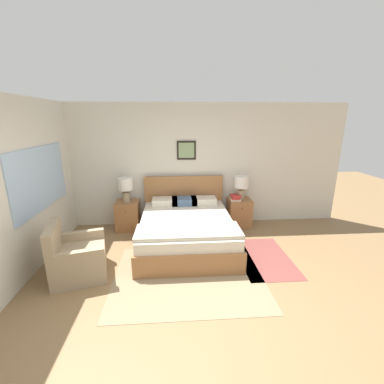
{
  "coord_description": "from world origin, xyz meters",
  "views": [
    {
      "loc": [
        -0.18,
        -2.68,
        2.28
      ],
      "look_at": [
        0.13,
        1.52,
        1.07
      ],
      "focal_mm": 24.0,
      "sensor_mm": 36.0,
      "label": 1
    }
  ],
  "objects_px": {
    "nightstand_by_door": "(239,212)",
    "table_lamp_near_window": "(126,186)",
    "table_lamp_by_door": "(241,184)",
    "nightstand_near_window": "(128,215)",
    "bed": "(186,229)",
    "armchair": "(77,258)"
  },
  "relations": [
    {
      "from": "armchair",
      "to": "bed",
      "type": "bearing_deg",
      "value": 102.77
    },
    {
      "from": "table_lamp_near_window",
      "to": "table_lamp_by_door",
      "type": "bearing_deg",
      "value": 0.0
    },
    {
      "from": "table_lamp_near_window",
      "to": "armchair",
      "type": "bearing_deg",
      "value": -105.86
    },
    {
      "from": "table_lamp_near_window",
      "to": "nightstand_near_window",
      "type": "bearing_deg",
      "value": -27.35
    },
    {
      "from": "table_lamp_near_window",
      "to": "bed",
      "type": "bearing_deg",
      "value": -33.5
    },
    {
      "from": "table_lamp_near_window",
      "to": "table_lamp_by_door",
      "type": "distance_m",
      "value": 2.42
    },
    {
      "from": "nightstand_by_door",
      "to": "table_lamp_near_window",
      "type": "height_order",
      "value": "table_lamp_near_window"
    },
    {
      "from": "armchair",
      "to": "nightstand_near_window",
      "type": "distance_m",
      "value": 1.73
    },
    {
      "from": "table_lamp_by_door",
      "to": "table_lamp_near_window",
      "type": "bearing_deg",
      "value": 180.0
    },
    {
      "from": "bed",
      "to": "table_lamp_near_window",
      "type": "xyz_separation_m",
      "value": [
        -1.2,
        0.8,
        0.64
      ]
    },
    {
      "from": "nightstand_near_window",
      "to": "nightstand_by_door",
      "type": "relative_size",
      "value": 1.0
    },
    {
      "from": "bed",
      "to": "table_lamp_by_door",
      "type": "height_order",
      "value": "table_lamp_by_door"
    },
    {
      "from": "nightstand_near_window",
      "to": "nightstand_by_door",
      "type": "distance_m",
      "value": 2.39
    },
    {
      "from": "nightstand_by_door",
      "to": "nightstand_near_window",
      "type": "bearing_deg",
      "value": 180.0
    },
    {
      "from": "armchair",
      "to": "table_lamp_by_door",
      "type": "distance_m",
      "value": 3.4
    },
    {
      "from": "bed",
      "to": "nightstand_near_window",
      "type": "xyz_separation_m",
      "value": [
        -1.2,
        0.79,
        0.0
      ]
    },
    {
      "from": "armchair",
      "to": "table_lamp_by_door",
      "type": "height_order",
      "value": "table_lamp_by_door"
    },
    {
      "from": "nightstand_by_door",
      "to": "table_lamp_near_window",
      "type": "bearing_deg",
      "value": 179.9
    },
    {
      "from": "bed",
      "to": "table_lamp_by_door",
      "type": "relative_size",
      "value": 4.09
    },
    {
      "from": "bed",
      "to": "table_lamp_near_window",
      "type": "bearing_deg",
      "value": 146.5
    },
    {
      "from": "table_lamp_near_window",
      "to": "table_lamp_by_door",
      "type": "relative_size",
      "value": 1.0
    },
    {
      "from": "armchair",
      "to": "table_lamp_by_door",
      "type": "relative_size",
      "value": 1.85
    }
  ]
}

